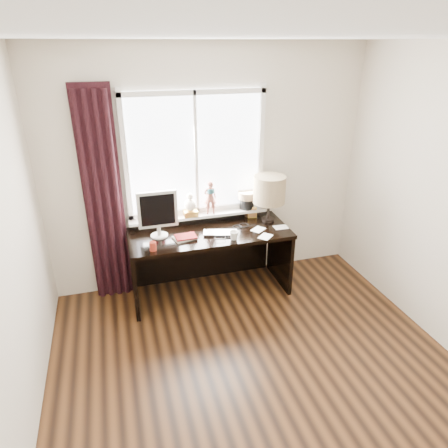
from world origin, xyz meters
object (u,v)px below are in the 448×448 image
object	(u,v)px
desk	(208,248)
monitor	(158,211)
laptop	(221,233)
mug	(234,235)
table_lamp	(269,190)
red_cup	(153,246)

from	to	relation	value
desk	monitor	xyz separation A→B (m)	(-0.52, -0.06, 0.52)
laptop	mug	bearing A→B (deg)	-41.19
table_lamp	desk	bearing A→B (deg)	-179.98
monitor	table_lamp	bearing A→B (deg)	2.70
red_cup	table_lamp	world-z (taller)	table_lamp
red_cup	mug	bearing A→B (deg)	0.64
mug	red_cup	world-z (taller)	mug
mug	red_cup	xyz separation A→B (m)	(-0.82, -0.01, -0.00)
red_cup	monitor	bearing A→B (deg)	70.95
monitor	table_lamp	distance (m)	1.23
laptop	table_lamp	distance (m)	0.72
laptop	desk	bearing A→B (deg)	134.19
laptop	table_lamp	world-z (taller)	table_lamp
laptop	monitor	size ratio (longest dim) A/B	0.72
laptop	red_cup	world-z (taller)	red_cup
red_cup	monitor	distance (m)	0.39
table_lamp	laptop	bearing A→B (deg)	-162.92
mug	table_lamp	world-z (taller)	table_lamp
mug	monitor	distance (m)	0.80
laptop	table_lamp	size ratio (longest dim) A/B	0.67
mug	desk	world-z (taller)	mug
table_lamp	red_cup	bearing A→B (deg)	-165.29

